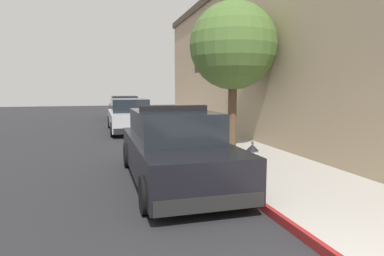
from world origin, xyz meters
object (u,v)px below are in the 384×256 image
(parked_car_silver_ahead, at_px, (130,116))
(street_tree, at_px, (233,46))
(fire_hydrant, at_px, (252,160))
(parked_car_dark_far, at_px, (124,108))
(police_cruiser, at_px, (174,148))

(parked_car_silver_ahead, height_order, street_tree, street_tree)
(fire_hydrant, bearing_deg, street_tree, 74.36)
(parked_car_silver_ahead, distance_m, fire_hydrant, 9.72)
(parked_car_silver_ahead, height_order, parked_car_dark_far, same)
(police_cruiser, height_order, parked_car_dark_far, police_cruiser)
(police_cruiser, bearing_deg, street_tree, 48.83)
(parked_car_silver_ahead, height_order, fire_hydrant, parked_car_silver_ahead)
(parked_car_silver_ahead, bearing_deg, street_tree, -65.68)
(parked_car_silver_ahead, distance_m, parked_car_dark_far, 7.03)
(parked_car_silver_ahead, relative_size, fire_hydrant, 6.37)
(street_tree, bearing_deg, police_cruiser, -131.17)
(police_cruiser, distance_m, fire_hydrant, 1.72)
(parked_car_dark_far, relative_size, street_tree, 1.04)
(police_cruiser, bearing_deg, parked_car_dark_far, 89.51)
(parked_car_silver_ahead, relative_size, parked_car_dark_far, 1.00)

